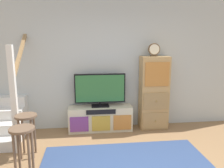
{
  "coord_description": "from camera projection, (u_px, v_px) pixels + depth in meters",
  "views": [
    {
      "loc": [
        -0.58,
        -2.28,
        1.88
      ],
      "look_at": [
        -0.12,
        1.63,
        1.1
      ],
      "focal_mm": 36.11,
      "sensor_mm": 36.0,
      "label": 1
    }
  ],
  "objects": [
    {
      "name": "bar_stool_far",
      "position": [
        27.0,
        126.0,
        3.6
      ],
      "size": [
        0.34,
        0.34,
        0.7
      ],
      "color": "brown",
      "rests_on": "ground_plane"
    },
    {
      "name": "bar_stool_near",
      "position": [
        23.0,
        140.0,
        3.09
      ],
      "size": [
        0.34,
        0.34,
        0.7
      ],
      "color": "brown",
      "rests_on": "ground_plane"
    },
    {
      "name": "media_console",
      "position": [
        100.0,
        118.0,
        4.71
      ],
      "size": [
        1.31,
        0.38,
        0.51
      ],
      "color": "beige",
      "rests_on": "ground_plane"
    },
    {
      "name": "television",
      "position": [
        100.0,
        89.0,
        4.61
      ],
      "size": [
        1.04,
        0.22,
        0.69
      ],
      "color": "black",
      "rests_on": "media_console"
    },
    {
      "name": "back_wall",
      "position": [
        113.0,
        65.0,
        4.79
      ],
      "size": [
        6.4,
        0.12,
        2.7
      ],
      "primitive_type": "cube",
      "color": "#B2B7B2",
      "rests_on": "ground_plane"
    },
    {
      "name": "staircase",
      "position": [
        3.0,
        117.0,
        4.48
      ],
      "size": [
        1.0,
        1.36,
        2.2
      ],
      "color": "silver",
      "rests_on": "ground_plane"
    },
    {
      "name": "side_cabinet",
      "position": [
        154.0,
        93.0,
        4.75
      ],
      "size": [
        0.58,
        0.38,
        1.54
      ],
      "color": "tan",
      "rests_on": "ground_plane"
    },
    {
      "name": "desk_clock",
      "position": [
        154.0,
        50.0,
        4.56
      ],
      "size": [
        0.24,
        0.08,
        0.26
      ],
      "color": "#4C3823",
      "rests_on": "side_cabinet"
    }
  ]
}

